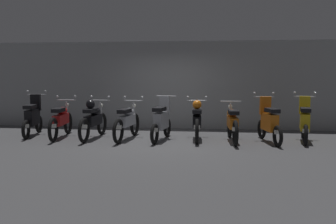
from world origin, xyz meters
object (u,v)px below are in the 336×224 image
Objects in this scene: motorbike_slot_5 at (197,120)px; motorbike_slot_3 at (127,121)px; motorbike_slot_4 at (162,121)px; motorbike_slot_6 at (232,123)px; motorbike_slot_0 at (33,117)px; motorbike_slot_7 at (269,122)px; motorbike_slot_2 at (94,119)px; motorbike_slot_1 at (61,120)px; motorbike_slot_8 at (305,121)px.

motorbike_slot_3 is at bearing -173.89° from motorbike_slot_5.
motorbike_slot_6 is at bearing 1.11° from motorbike_slot_4.
motorbike_slot_3 is at bearing -5.22° from motorbike_slot_0.
motorbike_slot_6 is at bearing -2.42° from motorbike_slot_0.
motorbike_slot_7 reaches higher than motorbike_slot_4.
motorbike_slot_6 is (5.65, -0.24, -0.04)m from motorbike_slot_0.
motorbike_slot_6 is at bearing 0.43° from motorbike_slot_2.
motorbike_slot_0 is at bearing 179.30° from motorbike_slot_5.
motorbike_slot_5 is at bearing 13.10° from motorbike_slot_4.
motorbike_slot_1 and motorbike_slot_5 have the same top height.
motorbike_slot_8 is at bearing 1.84° from motorbike_slot_1.
motorbike_slot_5 is at bearing 6.11° from motorbike_slot_3.
motorbike_slot_7 is (1.87, -0.21, -0.00)m from motorbike_slot_5.
motorbike_slot_0 is 0.86× the size of motorbike_slot_6.
motorbike_slot_5 is at bearing -0.70° from motorbike_slot_0.
motorbike_slot_1 is 4.70m from motorbike_slot_6.
motorbike_slot_4 is at bearing -0.99° from motorbike_slot_3.
motorbike_slot_5 is 1.17× the size of motorbike_slot_7.
motorbike_slot_4 is at bearing -4.17° from motorbike_slot_0.
motorbike_slot_6 is (0.94, -0.18, -0.04)m from motorbike_slot_5.
motorbike_slot_0 is 6.59m from motorbike_slot_7.
motorbike_slot_2 reaches higher than motorbike_slot_6.
motorbike_slot_1 is 1.00× the size of motorbike_slot_2.
motorbike_slot_3 is 0.94m from motorbike_slot_4.
motorbike_slot_3 is 2.82m from motorbike_slot_6.
motorbike_slot_1 and motorbike_slot_3 have the same top height.
motorbike_slot_0 is at bearing 166.60° from motorbike_slot_1.
motorbike_slot_2 is at bearing 179.97° from motorbike_slot_7.
motorbike_slot_0 is 1.00× the size of motorbike_slot_4.
motorbike_slot_4 is 3.77m from motorbike_slot_8.
motorbike_slot_2 is 1.00× the size of motorbike_slot_5.
motorbike_slot_2 is 4.69m from motorbike_slot_7.
motorbike_slot_1 is 2.83m from motorbike_slot_4.
motorbike_slot_2 is at bearing -179.51° from motorbike_slot_3.
motorbike_slot_4 is (3.77, -0.27, -0.00)m from motorbike_slot_0.
motorbike_slot_6 is (3.76, 0.03, -0.04)m from motorbike_slot_2.
motorbike_slot_5 is at bearing 2.55° from motorbike_slot_1.
motorbike_slot_2 is 1.00× the size of motorbike_slot_3.
motorbike_slot_5 is (1.88, 0.20, 0.04)m from motorbike_slot_3.
motorbike_slot_5 is at bearing 169.09° from motorbike_slot_6.
motorbike_slot_3 is at bearing 179.01° from motorbike_slot_4.
motorbike_slot_0 is 0.86× the size of motorbike_slot_5.
motorbike_slot_2 and motorbike_slot_5 have the same top height.
motorbike_slot_1 is at bearing -178.16° from motorbike_slot_8.
motorbike_slot_4 is at bearing -179.89° from motorbike_slot_7.
motorbike_slot_8 reaches higher than motorbike_slot_5.
motorbike_slot_0 is 2.84m from motorbike_slot_3.
motorbike_slot_3 is 3.75m from motorbike_slot_7.
motorbike_slot_1 is (0.94, -0.22, -0.04)m from motorbike_slot_0.
motorbike_slot_2 is 1.17× the size of motorbike_slot_8.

